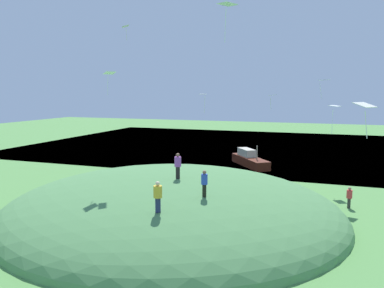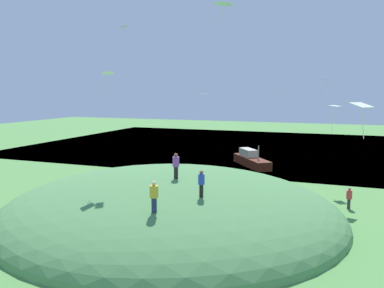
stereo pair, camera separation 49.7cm
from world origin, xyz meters
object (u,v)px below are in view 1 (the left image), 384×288
object	(u,v)px
kite_2	(335,108)
kite_7	(203,96)
person_near_shore	(178,163)
kite_9	(227,6)
kite_8	(324,81)
person_watching_kites	(158,193)
boat_on_lake	(249,160)
kite_1	(109,74)
kite_0	(365,106)
kite_3	(272,96)
person_with_child	(349,195)
person_walking_path	(204,180)
kite_4	(126,27)

from	to	relation	value
kite_2	kite_7	distance (m)	13.72
person_near_shore	kite_9	distance (m)	10.67
kite_8	person_watching_kites	bearing A→B (deg)	-20.29
boat_on_lake	person_watching_kites	distance (m)	27.83
person_watching_kites	kite_1	size ratio (longest dim) A/B	1.10
kite_7	kite_8	xyz separation A→B (m)	(-0.75, 11.66, 1.43)
boat_on_lake	kite_2	distance (m)	17.37
kite_0	kite_3	xyz separation A→B (m)	(-19.08, -7.35, 0.32)
kite_1	kite_3	xyz separation A→B (m)	(-17.55, 8.15, -1.53)
kite_3	person_with_child	bearing A→B (deg)	39.29
person_near_shore	kite_3	bearing A→B (deg)	87.47
person_walking_path	person_watching_kites	size ratio (longest dim) A/B	0.93
person_watching_kites	kite_0	distance (m)	11.43
person_watching_kites	kite_0	xyz separation A→B (m)	(-2.85, 10.05, 4.63)
person_near_shore	kite_9	bearing A→B (deg)	-29.94
kite_1	kite_8	distance (m)	20.84
kite_0	kite_2	world-z (taller)	kite_0
kite_4	kite_8	world-z (taller)	kite_4
kite_1	kite_4	world-z (taller)	kite_4
kite_0	kite_1	world-z (taller)	kite_1
kite_1	kite_9	distance (m)	9.56
person_near_shore	kite_1	bearing A→B (deg)	-155.38
person_watching_kites	kite_2	xyz separation A→B (m)	(-14.77, 8.67, 4.10)
person_watching_kites	person_walking_path	bearing A→B (deg)	13.85
kite_4	kite_7	distance (m)	14.22
person_watching_kites	kite_7	size ratio (longest dim) A/B	0.88
person_with_child	kite_1	world-z (taller)	kite_1
kite_0	kite_7	size ratio (longest dim) A/B	0.93
kite_4	kite_1	bearing A→B (deg)	-1.19
person_near_shore	kite_0	size ratio (longest dim) A/B	0.96
kite_3	kite_8	bearing A→B (deg)	75.03
boat_on_lake	kite_1	world-z (taller)	kite_1
boat_on_lake	kite_9	size ratio (longest dim) A/B	3.55
person_walking_path	kite_0	distance (m)	9.45
kite_4	person_watching_kites	bearing A→B (deg)	39.33
person_walking_path	kite_2	bearing A→B (deg)	-109.18
person_walking_path	kite_4	world-z (taller)	kite_4
person_near_shore	kite_3	xyz separation A→B (m)	(-16.43, 3.75, 4.33)
person_watching_kites	kite_3	distance (m)	22.64
person_near_shore	kite_0	xyz separation A→B (m)	(2.64, 11.11, 4.01)
kite_3	kite_8	size ratio (longest dim) A/B	0.88
kite_3	kite_7	xyz separation A→B (m)	(2.07, -6.73, -0.02)
boat_on_lake	person_watching_kites	xyz separation A→B (m)	(27.68, 0.67, 2.81)
person_walking_path	kite_2	size ratio (longest dim) A/B	0.71
person_watching_kites	kite_9	xyz separation A→B (m)	(-1.90, 3.19, 9.73)
person_walking_path	kite_9	xyz separation A→B (m)	(0.91, 1.50, 9.50)
person_watching_kites	kite_8	world-z (taller)	kite_8
boat_on_lake	kite_1	bearing A→B (deg)	132.28
boat_on_lake	kite_0	bearing A→B (deg)	167.22
person_walking_path	kite_7	bearing A→B (deg)	-60.34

